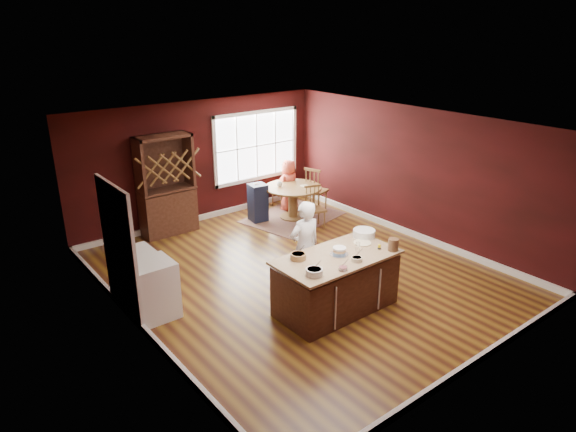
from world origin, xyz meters
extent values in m
plane|color=brown|center=(0.00, 0.00, 0.00)|extent=(7.00, 7.00, 0.00)
plane|color=white|center=(0.00, 0.00, 2.70)|extent=(7.00, 7.00, 0.00)
plane|color=#3A0B0C|center=(0.00, 3.50, 1.35)|extent=(6.00, 0.00, 6.00)
plane|color=#3A0B0C|center=(0.00, -3.50, 1.35)|extent=(6.00, 0.00, 6.00)
plane|color=#3A0B0C|center=(-3.00, 0.00, 1.35)|extent=(0.00, 7.00, 7.00)
plane|color=#3A0B0C|center=(3.00, 0.00, 1.35)|extent=(0.00, 7.00, 7.00)
cube|color=#32180F|center=(-0.31, -1.28, 0.41)|extent=(1.86, 0.94, 0.83)
cube|color=beige|center=(-0.31, -1.28, 0.90)|extent=(1.94, 1.02, 0.04)
cylinder|color=olive|center=(1.68, 2.29, 0.02)|extent=(0.60, 0.60, 0.04)
cylinder|color=olive|center=(1.68, 2.29, 0.35)|extent=(0.22, 0.22, 0.67)
cylinder|color=olive|center=(1.68, 2.29, 0.73)|extent=(1.29, 1.29, 0.04)
imported|color=white|center=(-0.32, -0.51, 0.80)|extent=(0.61, 0.42, 1.59)
cylinder|color=white|center=(-0.99, -1.54, 0.97)|extent=(0.25, 0.25, 0.10)
cylinder|color=olive|center=(-0.85, -1.00, 0.96)|extent=(0.24, 0.24, 0.09)
cylinder|color=white|center=(-0.57, -1.68, 0.95)|extent=(0.14, 0.14, 0.05)
cylinder|color=beige|center=(-0.20, -1.59, 0.95)|extent=(0.17, 0.17, 0.06)
cylinder|color=white|center=(0.06, -1.35, 0.99)|extent=(0.07, 0.07, 0.15)
cylinder|color=beige|center=(0.33, -1.19, 0.93)|extent=(0.29, 0.29, 0.02)
cylinder|color=silver|center=(0.55, -1.01, 0.98)|extent=(0.36, 0.36, 0.13)
cylinder|color=brown|center=(0.51, -1.67, 1.02)|extent=(0.16, 0.16, 0.20)
cube|color=brown|center=(1.68, 2.29, 0.01)|extent=(2.39, 2.04, 0.01)
imported|color=#C64533|center=(1.94, 2.78, 0.62)|extent=(0.67, 0.51, 1.23)
cylinder|color=beige|center=(1.90, 2.16, 0.76)|extent=(0.19, 0.19, 0.01)
imported|color=white|center=(1.44, 2.49, 0.80)|extent=(0.14, 0.14, 0.10)
cube|color=black|center=(-0.97, 3.22, 1.06)|extent=(1.16, 0.48, 2.12)
cube|color=white|center=(-2.64, 0.28, 0.46)|extent=(0.63, 0.61, 0.91)
cube|color=white|center=(-2.64, 0.92, 0.43)|extent=(0.59, 0.57, 0.86)
camera|label=1|loc=(-5.26, -6.39, 4.26)|focal=32.00mm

